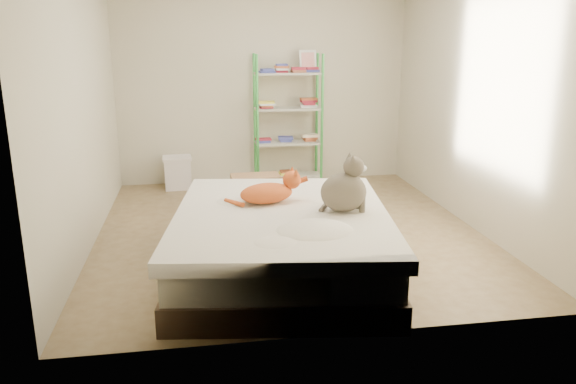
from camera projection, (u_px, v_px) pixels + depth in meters
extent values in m
cube|color=#95825B|center=(288.00, 230.00, 5.74)|extent=(3.80, 4.20, 0.01)
cube|color=beige|center=(263.00, 84.00, 7.38)|extent=(3.80, 0.01, 2.60)
cube|color=beige|center=(344.00, 143.00, 3.39)|extent=(3.80, 0.01, 2.60)
cube|color=beige|center=(82.00, 106.00, 5.10)|extent=(0.01, 4.20, 2.60)
cube|color=beige|center=(473.00, 99.00, 5.68)|extent=(0.01, 4.20, 2.60)
cube|color=#483A29|center=(282.00, 261.00, 4.68)|extent=(1.95, 2.31, 0.21)
cube|color=#EEE5C9|center=(282.00, 237.00, 4.62)|extent=(1.89, 2.24, 0.23)
cube|color=beige|center=(282.00, 217.00, 4.57)|extent=(1.99, 2.35, 0.10)
cylinder|color=green|center=(257.00, 123.00, 7.13)|extent=(0.04, 0.04, 1.70)
cylinder|color=green|center=(255.00, 119.00, 7.43)|extent=(0.04, 0.04, 1.70)
cylinder|color=green|center=(322.00, 121.00, 7.26)|extent=(0.04, 0.04, 1.70)
cylinder|color=green|center=(317.00, 118.00, 7.56)|extent=(0.04, 0.04, 1.70)
cube|color=#B9B6A2|center=(288.00, 176.00, 7.55)|extent=(0.86, 0.34, 0.02)
cube|color=#B9B6A2|center=(288.00, 143.00, 7.42)|extent=(0.86, 0.34, 0.02)
cube|color=#B9B6A2|center=(288.00, 109.00, 7.30)|extent=(0.86, 0.34, 0.02)
cube|color=#B9B6A2|center=(288.00, 73.00, 7.18)|extent=(0.86, 0.34, 0.02)
cube|color=#A12032|center=(288.00, 171.00, 7.53)|extent=(0.20, 0.16, 0.09)
cube|color=#A12032|center=(265.00, 139.00, 7.36)|extent=(0.20, 0.16, 0.09)
cube|color=#A12032|center=(288.00, 138.00, 7.41)|extent=(0.20, 0.16, 0.09)
cube|color=#A12032|center=(310.00, 138.00, 7.45)|extent=(0.20, 0.16, 0.09)
cube|color=#A12032|center=(265.00, 105.00, 7.24)|extent=(0.20, 0.16, 0.09)
cube|color=#A12032|center=(311.00, 104.00, 7.33)|extent=(0.20, 0.16, 0.09)
cube|color=#A12032|center=(265.00, 69.00, 7.12)|extent=(0.20, 0.16, 0.09)
cube|color=#A12032|center=(280.00, 69.00, 7.15)|extent=(0.20, 0.16, 0.09)
cube|color=#A12032|center=(296.00, 69.00, 7.18)|extent=(0.20, 0.16, 0.09)
cube|color=#A12032|center=(311.00, 69.00, 7.21)|extent=(0.20, 0.16, 0.09)
cube|color=white|center=(308.00, 61.00, 7.23)|extent=(0.22, 0.09, 0.28)
cube|color=red|center=(308.00, 61.00, 7.22)|extent=(0.17, 0.06, 0.21)
cube|color=tan|center=(256.00, 193.00, 6.39)|extent=(0.56, 0.46, 0.38)
cube|color=#592F95|center=(258.00, 199.00, 6.18)|extent=(0.33, 0.02, 0.08)
cube|color=tan|center=(258.00, 181.00, 6.13)|extent=(0.55, 0.18, 0.12)
cube|color=silver|center=(178.00, 174.00, 7.26)|extent=(0.35, 0.30, 0.39)
cube|color=silver|center=(177.00, 158.00, 7.20)|extent=(0.38, 0.34, 0.03)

